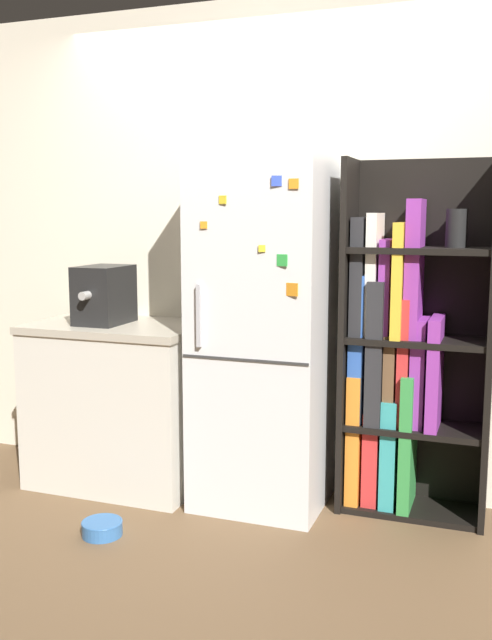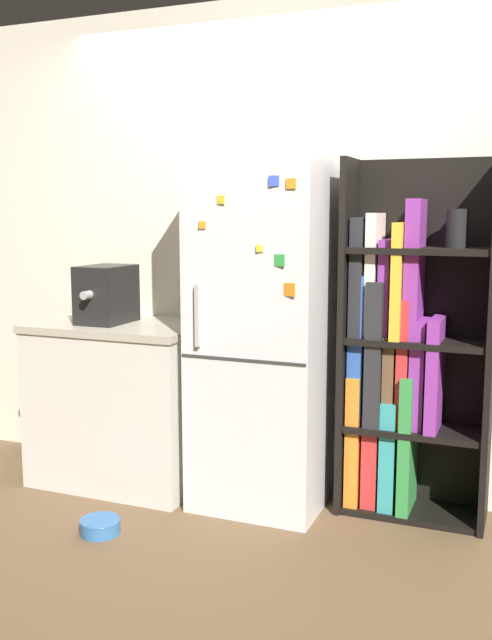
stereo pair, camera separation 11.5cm
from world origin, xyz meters
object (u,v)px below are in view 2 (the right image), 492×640
(pet_bowl, at_px, (100,525))
(refrigerator, at_px, (264,321))
(espresso_machine, at_px, (106,294))
(bookshelf, at_px, (401,358))

(pet_bowl, bearing_deg, refrigerator, 48.39)
(espresso_machine, height_order, pet_bowl, espresso_machine)
(refrigerator, xyz_separation_m, pet_bowl, (-0.58, -0.65, -0.91))
(refrigerator, relative_size, pet_bowl, 9.95)
(refrigerator, xyz_separation_m, espresso_machine, (-0.90, -0.05, 0.10))
(refrigerator, distance_m, espresso_machine, 0.90)
(bookshelf, relative_size, espresso_machine, 4.67)
(bookshelf, bearing_deg, refrigerator, -167.56)
(bookshelf, bearing_deg, espresso_machine, -172.89)
(pet_bowl, bearing_deg, espresso_machine, 117.88)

